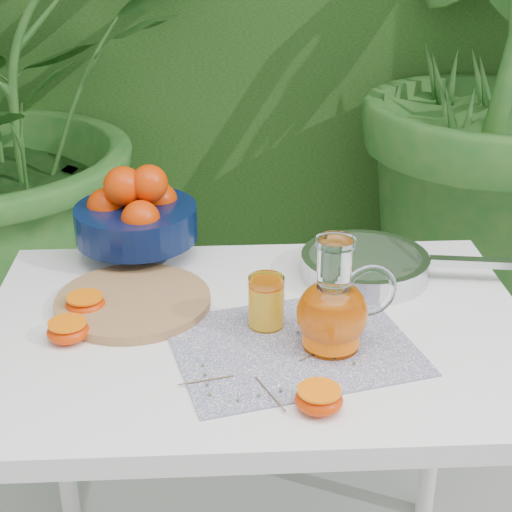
{
  "coord_description": "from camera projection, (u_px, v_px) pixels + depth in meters",
  "views": [
    {
      "loc": [
        -0.0,
        -1.27,
        1.47
      ],
      "look_at": [
        0.06,
        -0.02,
        0.88
      ],
      "focal_mm": 55.0,
      "sensor_mm": 36.0,
      "label": 1
    }
  ],
  "objects": [
    {
      "name": "potted_plant_right",
      "position": [
        486.0,
        56.0,
        2.55
      ],
      "size": [
        2.14,
        2.14,
        1.93
      ],
      "primitive_type": "imported",
      "rotation": [
        0.0,
        0.0,
        1.69
      ],
      "color": "#206022",
      "rests_on": "ground"
    },
    {
      "name": "cutting_board",
      "position": [
        133.0,
        301.0,
        1.48
      ],
      "size": [
        0.29,
        0.29,
        0.02
      ],
      "primitive_type": "cylinder",
      "rotation": [
        0.0,
        0.0,
        -0.01
      ],
      "color": "#A26A49",
      "rests_on": "white_table"
    },
    {
      "name": "orange_halves",
      "position": [
        149.0,
        341.0,
        1.33
      ],
      "size": [
        0.51,
        0.41,
        0.04
      ],
      "color": "#D73C02",
      "rests_on": "white_table"
    },
    {
      "name": "placemat",
      "position": [
        293.0,
        346.0,
        1.35
      ],
      "size": [
        0.47,
        0.4,
        0.0
      ],
      "primitive_type": "cube",
      "rotation": [
        0.0,
        0.0,
        0.25
      ],
      "color": "#0D104C",
      "rests_on": "white_table"
    },
    {
      "name": "white_table",
      "position": [
        257.0,
        363.0,
        1.45
      ],
      "size": [
        1.0,
        0.7,
        0.75
      ],
      "color": "white",
      "rests_on": "ground"
    },
    {
      "name": "juice_pitcher",
      "position": [
        334.0,
        310.0,
        1.32
      ],
      "size": [
        0.18,
        0.14,
        0.2
      ],
      "color": "white",
      "rests_on": "white_table"
    },
    {
      "name": "fruit_bowl",
      "position": [
        136.0,
        215.0,
        1.65
      ],
      "size": [
        0.32,
        0.32,
        0.2
      ],
      "color": "black",
      "rests_on": "white_table"
    },
    {
      "name": "juice_tumbler",
      "position": [
        266.0,
        303.0,
        1.39
      ],
      "size": [
        0.08,
        0.08,
        0.1
      ],
      "color": "white",
      "rests_on": "white_table"
    },
    {
      "name": "saute_pan",
      "position": [
        367.0,
        264.0,
        1.59
      ],
      "size": [
        0.47,
        0.29,
        0.05
      ],
      "color": "#B8B8BD",
      "rests_on": "white_table"
    },
    {
      "name": "thyme_sprigs",
      "position": [
        271.0,
        372.0,
        1.27
      ],
      "size": [
        0.3,
        0.23,
        0.01
      ],
      "color": "brown",
      "rests_on": "white_table"
    }
  ]
}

